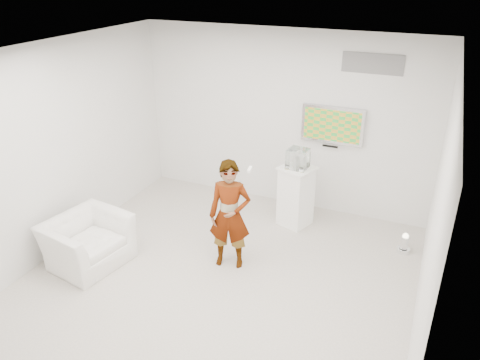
{
  "coord_description": "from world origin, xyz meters",
  "views": [
    {
      "loc": [
        2.33,
        -4.66,
        3.93
      ],
      "look_at": [
        0.04,
        0.6,
        1.23
      ],
      "focal_mm": 35.0,
      "sensor_mm": 36.0,
      "label": 1
    }
  ],
  "objects_px": {
    "tv": "(333,125)",
    "armchair": "(87,241)",
    "pedestal": "(296,196)",
    "floor_uplight": "(404,243)",
    "person": "(230,215)"
  },
  "relations": [
    {
      "from": "tv",
      "to": "armchair",
      "type": "bearing_deg",
      "value": -133.57
    },
    {
      "from": "pedestal",
      "to": "armchair",
      "type": "bearing_deg",
      "value": -136.8
    },
    {
      "from": "floor_uplight",
      "to": "pedestal",
      "type": "bearing_deg",
      "value": 174.8
    },
    {
      "from": "person",
      "to": "floor_uplight",
      "type": "bearing_deg",
      "value": 14.55
    },
    {
      "from": "tv",
      "to": "pedestal",
      "type": "xyz_separation_m",
      "value": [
        -0.36,
        -0.64,
        -1.05
      ]
    },
    {
      "from": "pedestal",
      "to": "floor_uplight",
      "type": "height_order",
      "value": "pedestal"
    },
    {
      "from": "person",
      "to": "pedestal",
      "type": "distance_m",
      "value": 1.55
    },
    {
      "from": "armchair",
      "to": "floor_uplight",
      "type": "xyz_separation_m",
      "value": [
        4.09,
        2.06,
        -0.19
      ]
    },
    {
      "from": "person",
      "to": "armchair",
      "type": "bearing_deg",
      "value": -172.66
    },
    {
      "from": "person",
      "to": "armchair",
      "type": "xyz_separation_m",
      "value": [
        -1.86,
        -0.77,
        -0.44
      ]
    },
    {
      "from": "armchair",
      "to": "floor_uplight",
      "type": "relative_size",
      "value": 3.54
    },
    {
      "from": "armchair",
      "to": "tv",
      "type": "bearing_deg",
      "value": -33.54
    },
    {
      "from": "tv",
      "to": "floor_uplight",
      "type": "height_order",
      "value": "tv"
    },
    {
      "from": "tv",
      "to": "pedestal",
      "type": "distance_m",
      "value": 1.28
    },
    {
      "from": "armchair",
      "to": "pedestal",
      "type": "xyz_separation_m",
      "value": [
        2.36,
        2.21,
        0.16
      ]
    }
  ]
}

